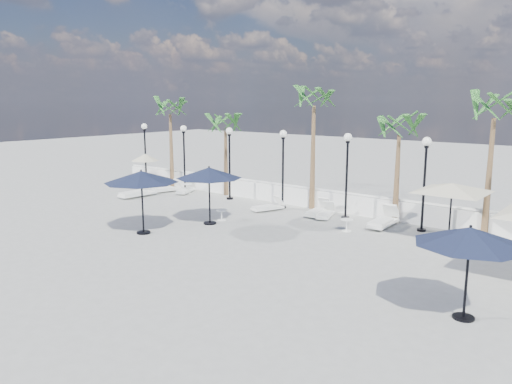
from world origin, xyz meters
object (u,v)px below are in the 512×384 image
Objects in this scene: lounger_4 at (268,207)px; parasol_navy_right at (470,237)px; lounger_6 at (326,213)px; parasol_cream_sq_a at (452,184)px; lounger_2 at (186,189)px; parasol_navy_mid at (209,173)px; lounger_1 at (168,188)px; parasol_navy_left at (141,177)px; parasol_cream_small at (145,158)px; lounger_0 at (138,192)px; lounger_3 at (318,211)px; lounger_5 at (383,221)px.

lounger_4 is 0.65× the size of parasol_navy_right.
lounger_6 is at bearing 139.27° from parasol_navy_right.
lounger_2 is at bearing 178.03° from parasol_cream_sq_a.
parasol_navy_mid is (6.03, -4.27, 2.00)m from lounger_2.
parasol_cream_sq_a is at bearing 13.99° from lounger_1.
parasol_navy_left is 11.12m from parasol_cream_small.
lounger_0 is 10.37m from lounger_3.
lounger_6 is at bearing -24.03° from lounger_3.
lounger_4 reaches higher than lounger_6.
lounger_4 is at bearing -169.54° from lounger_3.
lounger_6 is 13.00m from parasol_cream_small.
parasol_navy_left reaches higher than lounger_2.
parasol_cream_small is at bearing -172.72° from lounger_1.
lounger_1 is at bearing 151.21° from parasol_navy_mid.
parasol_cream_sq_a is at bearing 110.96° from parasol_navy_right.
parasol_cream_small is at bearing 161.20° from parasol_navy_right.
lounger_0 is 3.68m from parasol_cream_small.
lounger_2 is at bearing 66.71° from lounger_0.
lounger_1 is at bearing 162.95° from lounger_6.
parasol_navy_right reaches higher than lounger_5.
parasol_cream_sq_a is at bearing -10.43° from lounger_3.
parasol_navy_right reaches higher than lounger_1.
lounger_6 is at bearing -24.25° from lounger_2.
lounger_3 is 0.63× the size of parasol_navy_left.
lounger_3 is (9.99, 0.33, 0.02)m from lounger_1.
parasol_navy_left is at bearing -109.36° from parasol_navy_mid.
parasol_navy_right is at bearing -58.64° from lounger_6.
lounger_1 is (0.08, 2.13, -0.07)m from lounger_0.
lounger_1 is 0.65× the size of parasol_navy_right.
parasol_navy_right is (11.47, -2.91, -0.13)m from parasol_navy_mid.
parasol_cream_sq_a reaches higher than lounger_5.
lounger_2 is 8.85m from lounger_3.
parasol_cream_sq_a reaches higher than lounger_2.
lounger_4 is 0.59× the size of parasol_navy_left.
lounger_2 reaches higher than lounger_1.
parasol_navy_mid is at bearing -23.97° from parasol_cream_small.
lounger_4 is (7.58, -0.36, 0.00)m from lounger_1.
parasol_navy_mid reaches higher than lounger_1.
parasol_navy_right reaches higher than parasol_cream_small.
lounger_1 is 16.22m from parasol_cream_sq_a.
lounger_5 is 9.13m from parasol_navy_right.
lounger_1 is 1.19m from lounger_2.
lounger_1 is at bearing 132.57° from parasol_navy_left.
parasol_navy_left is (6.27, -4.61, 2.01)m from lounger_0.
parasol_cream_small is at bearing 140.60° from parasol_navy_left.
parasol_navy_mid is 9.68m from parasol_cream_sq_a.
parasol_cream_small reaches higher than lounger_0.
parasol_navy_left is 12.46m from parasol_navy_right.
lounger_2 is 0.85× the size of lounger_5.
lounger_4 is 6.85m from parasol_navy_left.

